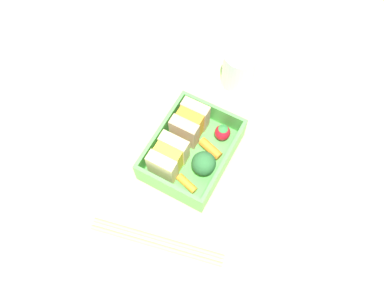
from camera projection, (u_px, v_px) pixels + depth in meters
The scene contains 11 objects.
ground_plane at pixel (192, 159), 64.82cm from camera, with size 120.00×120.00×2.00cm, color #BBD77F.
bento_tray at pixel (192, 155), 63.37cm from camera, with size 16.06×12.23×1.20cm, color #56B44E.
bento_rim at pixel (192, 148), 61.03cm from camera, with size 16.06×12.23×3.98cm.
sandwich_left at pixel (168, 158), 59.46cm from camera, with size 5.72×4.69×5.54cm.
sandwich_center_left at pixel (190, 123), 62.13cm from camera, with size 5.72×4.69×5.54cm.
carrot_stick_far_left at pixel (187, 184), 59.86cm from camera, with size 1.28×1.28×3.65cm, color orange.
broccoli_floret at pixel (204, 164), 58.95cm from camera, with size 3.94×3.94×4.87cm.
carrot_stick_left at pixel (210, 149), 62.37cm from camera, with size 1.51×1.51×4.20cm, color orange.
strawberry_far_left at pixel (223, 132), 62.85cm from camera, with size 2.72×2.72×3.32cm.
chopstick_pair at pixel (157, 241), 57.43cm from camera, with size 6.43×21.03×0.70cm.
drinking_glass at pixel (239, 68), 67.10cm from camera, with size 6.00×6.00×7.59cm, color white.
Camera 1 is at (-22.98, -12.46, 58.33)cm, focal length 35.00 mm.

